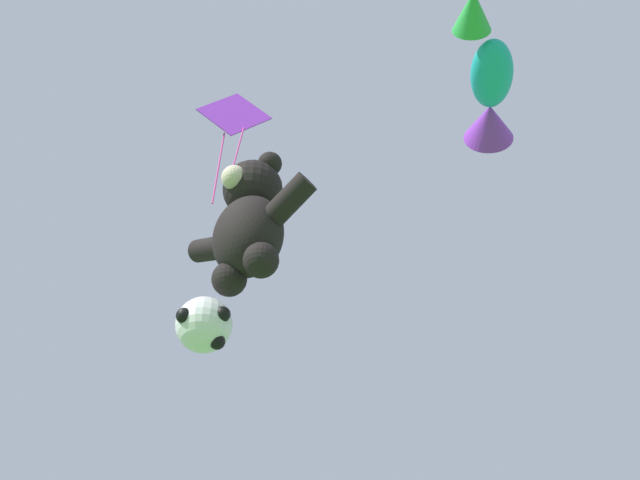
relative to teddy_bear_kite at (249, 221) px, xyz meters
The scene contains 4 objects.
teddy_bear_kite is the anchor object (origin of this frame).
soccer_ball_kite 1.72m from the teddy_bear_kite, behind, with size 0.85×0.84×0.78m.
fish_kite_teal 4.10m from the teddy_bear_kite, 24.74° to the left, with size 1.54×1.86×0.78m.
diamond_kite 3.81m from the teddy_bear_kite, 165.04° to the left, with size 0.99×1.11×3.16m.
Camera 1 is at (4.49, -0.70, 1.40)m, focal length 40.00 mm.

